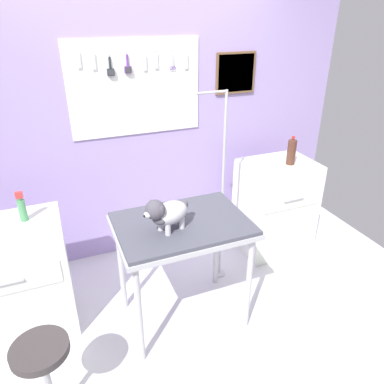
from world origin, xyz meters
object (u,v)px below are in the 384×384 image
counter_left (12,280)px  cabinet_right (275,206)px  grooming_arm (221,199)px  dog (166,213)px  soda_bottle (292,151)px  stool (43,362)px  grooming_table (182,233)px

counter_left → cabinet_right: size_ratio=0.95×
grooming_arm → cabinet_right: bearing=17.3°
dog → soda_bottle: size_ratio=1.32×
cabinet_right → stool: bearing=-154.2°
stool → soda_bottle: soda_bottle is taller
counter_left → stool: size_ratio=1.46×
counter_left → cabinet_right: (2.38, 0.20, 0.02)m
grooming_arm → counter_left: bearing=179.2°
grooming_arm → counter_left: grooming_arm is taller
counter_left → grooming_arm: bearing=-0.8°
grooming_table → counter_left: grooming_table is taller
stool → soda_bottle: 2.54m
stool → counter_left: bearing=102.5°
grooming_arm → soda_bottle: size_ratio=6.31×
dog → stool: 1.09m
grooming_arm → counter_left: size_ratio=1.93×
grooming_table → soda_bottle: bearing=22.4°
dog → counter_left: 1.28m
grooming_arm → stool: grooming_arm is taller
dog → soda_bottle: 1.53m
dog → cabinet_right: bearing=26.1°
counter_left → stool: 0.88m
counter_left → cabinet_right: bearing=4.8°
grooming_table → grooming_arm: grooming_arm is taller
grooming_arm → dog: bearing=-145.2°
grooming_table → counter_left: size_ratio=1.08×
cabinet_right → stool: cabinet_right is taller
grooming_arm → cabinet_right: (0.71, 0.22, -0.33)m
grooming_arm → soda_bottle: grooming_arm is taller
grooming_arm → cabinet_right: size_ratio=1.83×
grooming_table → counter_left: (-1.19, 0.38, -0.35)m
grooming_arm → stool: bearing=-150.5°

